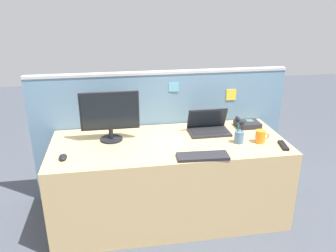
{
  "coord_description": "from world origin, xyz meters",
  "views": [
    {
      "loc": [
        -0.43,
        -2.52,
        1.84
      ],
      "look_at": [
        0.0,
        0.05,
        0.82
      ],
      "focal_mm": 36.13,
      "sensor_mm": 36.0,
      "label": 1
    }
  ],
  "objects_px": {
    "cell_phone_white_slab": "(176,143)",
    "desk_phone": "(247,124)",
    "desktop_monitor": "(110,114)",
    "coffee_mug": "(260,136)",
    "pen_cup": "(239,137)",
    "keyboard_main": "(203,156)",
    "laptop": "(208,126)",
    "tv_remote": "(283,145)",
    "computer_mouse_right_hand": "(63,157)"
  },
  "relations": [
    {
      "from": "laptop",
      "to": "desk_phone",
      "type": "distance_m",
      "value": 0.39
    },
    {
      "from": "keyboard_main",
      "to": "coffee_mug",
      "type": "relative_size",
      "value": 3.27
    },
    {
      "from": "laptop",
      "to": "keyboard_main",
      "type": "height_order",
      "value": "laptop"
    },
    {
      "from": "pen_cup",
      "to": "coffee_mug",
      "type": "distance_m",
      "value": 0.18
    },
    {
      "from": "computer_mouse_right_hand",
      "to": "coffee_mug",
      "type": "distance_m",
      "value": 1.56
    },
    {
      "from": "desktop_monitor",
      "to": "pen_cup",
      "type": "distance_m",
      "value": 1.07
    },
    {
      "from": "desk_phone",
      "to": "tv_remote",
      "type": "height_order",
      "value": "desk_phone"
    },
    {
      "from": "desktop_monitor",
      "to": "coffee_mug",
      "type": "bearing_deg",
      "value": -12.09
    },
    {
      "from": "desk_phone",
      "to": "pen_cup",
      "type": "bearing_deg",
      "value": -121.13
    },
    {
      "from": "desktop_monitor",
      "to": "laptop",
      "type": "xyz_separation_m",
      "value": [
        0.85,
        0.03,
        -0.18
      ]
    },
    {
      "from": "desk_phone",
      "to": "tv_remote",
      "type": "bearing_deg",
      "value": -74.76
    },
    {
      "from": "tv_remote",
      "to": "cell_phone_white_slab",
      "type": "bearing_deg",
      "value": 176.93
    },
    {
      "from": "desktop_monitor",
      "to": "pen_cup",
      "type": "height_order",
      "value": "desktop_monitor"
    },
    {
      "from": "laptop",
      "to": "computer_mouse_right_hand",
      "type": "bearing_deg",
      "value": -164.2
    },
    {
      "from": "computer_mouse_right_hand",
      "to": "cell_phone_white_slab",
      "type": "distance_m",
      "value": 0.89
    },
    {
      "from": "laptop",
      "to": "pen_cup",
      "type": "bearing_deg",
      "value": -55.86
    },
    {
      "from": "desk_phone",
      "to": "tv_remote",
      "type": "relative_size",
      "value": 1.27
    },
    {
      "from": "laptop",
      "to": "pen_cup",
      "type": "height_order",
      "value": "laptop"
    },
    {
      "from": "cell_phone_white_slab",
      "to": "desk_phone",
      "type": "bearing_deg",
      "value": 42.92
    },
    {
      "from": "laptop",
      "to": "desk_phone",
      "type": "xyz_separation_m",
      "value": [
        0.38,
        0.06,
        -0.02
      ]
    },
    {
      "from": "computer_mouse_right_hand",
      "to": "keyboard_main",
      "type": "bearing_deg",
      "value": -11.89
    },
    {
      "from": "pen_cup",
      "to": "desktop_monitor",
      "type": "bearing_deg",
      "value": 167.13
    },
    {
      "from": "laptop",
      "to": "pen_cup",
      "type": "distance_m",
      "value": 0.33
    },
    {
      "from": "laptop",
      "to": "tv_remote",
      "type": "xyz_separation_m",
      "value": [
        0.51,
        -0.4,
        -0.04
      ]
    },
    {
      "from": "pen_cup",
      "to": "cell_phone_white_slab",
      "type": "height_order",
      "value": "pen_cup"
    },
    {
      "from": "cell_phone_white_slab",
      "to": "tv_remote",
      "type": "relative_size",
      "value": 0.9
    },
    {
      "from": "laptop",
      "to": "keyboard_main",
      "type": "relative_size",
      "value": 0.91
    },
    {
      "from": "pen_cup",
      "to": "desk_phone",
      "type": "bearing_deg",
      "value": 58.87
    },
    {
      "from": "keyboard_main",
      "to": "cell_phone_white_slab",
      "type": "height_order",
      "value": "keyboard_main"
    },
    {
      "from": "tv_remote",
      "to": "keyboard_main",
      "type": "bearing_deg",
      "value": -162.68
    },
    {
      "from": "keyboard_main",
      "to": "pen_cup",
      "type": "xyz_separation_m",
      "value": [
        0.36,
        0.22,
        0.04
      ]
    },
    {
      "from": "desk_phone",
      "to": "cell_phone_white_slab",
      "type": "relative_size",
      "value": 1.42
    },
    {
      "from": "laptop",
      "to": "tv_remote",
      "type": "relative_size",
      "value": 2.06
    },
    {
      "from": "computer_mouse_right_hand",
      "to": "desktop_monitor",
      "type": "bearing_deg",
      "value": 36.87
    },
    {
      "from": "desktop_monitor",
      "to": "cell_phone_white_slab",
      "type": "relative_size",
      "value": 3.14
    },
    {
      "from": "tv_remote",
      "to": "coffee_mug",
      "type": "height_order",
      "value": "coffee_mug"
    },
    {
      "from": "desk_phone",
      "to": "computer_mouse_right_hand",
      "type": "xyz_separation_m",
      "value": [
        -1.58,
        -0.4,
        -0.01
      ]
    },
    {
      "from": "laptop",
      "to": "computer_mouse_right_hand",
      "type": "xyz_separation_m",
      "value": [
        -1.2,
        -0.34,
        -0.04
      ]
    },
    {
      "from": "pen_cup",
      "to": "laptop",
      "type": "bearing_deg",
      "value": 124.14
    },
    {
      "from": "keyboard_main",
      "to": "computer_mouse_right_hand",
      "type": "height_order",
      "value": "computer_mouse_right_hand"
    },
    {
      "from": "laptop",
      "to": "cell_phone_white_slab",
      "type": "height_order",
      "value": "laptop"
    },
    {
      "from": "laptop",
      "to": "coffee_mug",
      "type": "height_order",
      "value": "laptop"
    },
    {
      "from": "pen_cup",
      "to": "keyboard_main",
      "type": "bearing_deg",
      "value": -149.09
    },
    {
      "from": "desk_phone",
      "to": "coffee_mug",
      "type": "distance_m",
      "value": 0.35
    },
    {
      "from": "keyboard_main",
      "to": "tv_remote",
      "type": "distance_m",
      "value": 0.69
    },
    {
      "from": "laptop",
      "to": "cell_phone_white_slab",
      "type": "relative_size",
      "value": 2.3
    },
    {
      "from": "laptop",
      "to": "keyboard_main",
      "type": "xyz_separation_m",
      "value": [
        -0.18,
        -0.49,
        -0.04
      ]
    },
    {
      "from": "desk_phone",
      "to": "cell_phone_white_slab",
      "type": "distance_m",
      "value": 0.76
    },
    {
      "from": "computer_mouse_right_hand",
      "to": "pen_cup",
      "type": "xyz_separation_m",
      "value": [
        1.39,
        0.07,
        0.04
      ]
    },
    {
      "from": "desk_phone",
      "to": "keyboard_main",
      "type": "relative_size",
      "value": 0.56
    }
  ]
}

